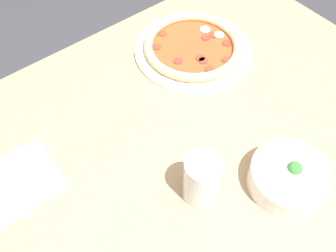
# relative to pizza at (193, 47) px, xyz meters

# --- Properties ---
(ground_plane) EXTENTS (8.00, 8.00, 0.00)m
(ground_plane) POSITION_rel_pizza_xyz_m (0.14, 0.22, -0.75)
(ground_plane) COLOR #333338
(dining_table) EXTENTS (1.15, 0.93, 0.73)m
(dining_table) POSITION_rel_pizza_xyz_m (0.14, 0.22, -0.12)
(dining_table) COLOR tan
(dining_table) RESTS_ON ground_plane
(pizza) EXTENTS (0.34, 0.34, 0.04)m
(pizza) POSITION_rel_pizza_xyz_m (0.00, 0.00, 0.00)
(pizza) COLOR white
(pizza) RESTS_ON dining_table
(bowl) EXTENTS (0.18, 0.18, 0.08)m
(bowl) POSITION_rel_pizza_xyz_m (0.12, 0.46, 0.02)
(bowl) COLOR white
(bowl) RESTS_ON dining_table
(napkin) EXTENTS (0.17, 0.17, 0.00)m
(napkin) POSITION_rel_pizza_xyz_m (0.59, 0.08, -0.02)
(napkin) COLOR white
(napkin) RESTS_ON dining_table
(fork) EXTENTS (0.02, 0.18, 0.00)m
(fork) POSITION_rel_pizza_xyz_m (0.56, 0.08, -0.01)
(fork) COLOR silver
(fork) RESTS_ON napkin
(knife) EXTENTS (0.02, 0.20, 0.01)m
(knife) POSITION_rel_pizza_xyz_m (0.61, 0.07, -0.01)
(knife) COLOR silver
(knife) RESTS_ON napkin
(glass) EXTENTS (0.08, 0.08, 0.13)m
(glass) POSITION_rel_pizza_xyz_m (0.29, 0.36, 0.05)
(glass) COLOR silver
(glass) RESTS_ON dining_table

